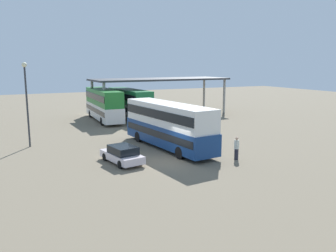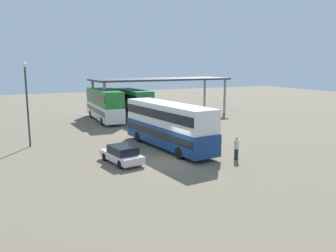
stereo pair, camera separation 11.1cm
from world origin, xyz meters
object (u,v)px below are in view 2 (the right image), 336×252
Objects in this scene: double_decker_main at (168,124)px; pedestrian_waiting at (236,148)px; parked_hatchback at (122,154)px; double_decker_mid_row at (130,102)px; double_decker_near_canopy at (104,103)px; lamppost_tall at (27,94)px.

double_decker_main is 6.72m from pedestrian_waiting.
double_decker_mid_row is (7.94, 20.62, 1.53)m from parked_hatchback.
double_decker_main reaches higher than pedestrian_waiting.
pedestrian_waiting is (4.21, -23.27, -1.36)m from double_decker_near_canopy.
double_decker_near_canopy reaches higher than double_decker_mid_row.
lamppost_tall reaches higher than parked_hatchback.
double_decker_near_canopy is (4.18, 20.29, 1.60)m from parked_hatchback.
double_decker_near_canopy is 1.07× the size of double_decker_mid_row.
double_decker_near_canopy is at bearing 49.02° from lamppost_tall.
parked_hatchback is 0.57× the size of lamppost_tall.
lamppost_tall is (-10.09, -11.62, 2.51)m from double_decker_near_canopy.
double_decker_mid_row is (3.76, 0.33, -0.07)m from double_decker_near_canopy.
double_decker_main is 1.56× the size of lamppost_tall.
double_decker_mid_row is 5.93× the size of pedestrian_waiting.
double_decker_mid_row is at bearing -31.08° from parked_hatchback.
lamppost_tall is 18.85m from pedestrian_waiting.
parked_hatchback is at bearing -55.73° from lamppost_tall.
parked_hatchback is 8.91m from pedestrian_waiting.
double_decker_main is 1.02× the size of double_decker_near_canopy.
parked_hatchback is 11.27m from lamppost_tall.
lamppost_tall is (-13.85, -11.95, 2.58)m from double_decker_mid_row.
pedestrian_waiting is (14.30, -11.65, -3.88)m from lamppost_tall.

